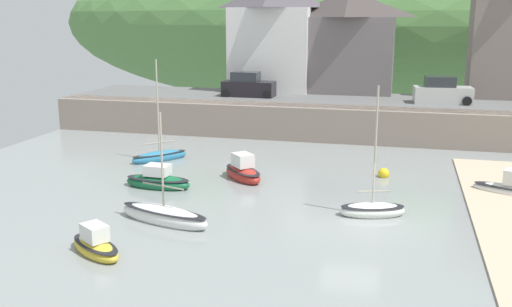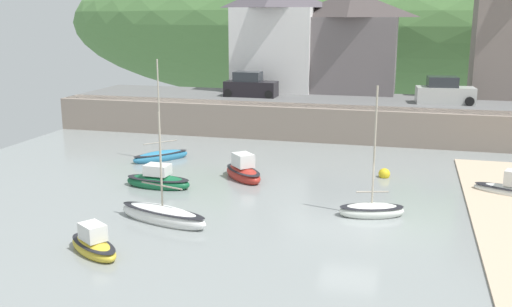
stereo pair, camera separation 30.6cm
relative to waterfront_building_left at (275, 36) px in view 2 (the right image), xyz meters
The scene contains 13 objects.
quay_seawall 13.19m from the waterfront_building_left, 40.12° to the right, with size 48.00×9.40×2.40m.
hillside_backdrop 30.34m from the waterfront_building_left, 81.58° to the left, with size 80.00×44.00×21.82m.
waterfront_building_left is the anchor object (origin of this frame).
waterfront_building_centre 6.30m from the waterfront_building_left, ahead, with size 7.72×4.58×8.22m.
dinghy_open_wooden 26.58m from the waterfront_building_left, 67.35° to the right, with size 3.12×1.93×5.97m.
sailboat_tall_mast 31.34m from the waterfront_building_left, 89.76° to the right, with size 2.98×2.44×1.31m.
sailboat_far_left 27.72m from the waterfront_building_left, 87.27° to the right, with size 4.63×2.26×5.03m.
rowboat_small_beached 23.05m from the waterfront_building_left, 92.87° to the right, with size 3.59×1.49×1.39m.
fishing_boat_green 18.32m from the waterfront_building_left, 101.17° to the right, with size 3.07×3.36×6.33m.
sailboat_blue_trim 20.71m from the waterfront_building_left, 81.98° to the right, with size 3.12×3.22×1.62m.
parked_car_near_slipway 5.93m from the waterfront_building_left, 102.14° to the right, with size 4.12×1.82×1.95m.
parked_car_by_wall 14.88m from the waterfront_building_left, 18.21° to the right, with size 4.26×2.12×1.95m.
mooring_buoy 21.05m from the waterfront_building_left, 59.39° to the right, with size 0.63×0.63×0.63m.
Camera 2 is at (2.10, -23.60, 8.72)m, focal length 40.90 mm.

